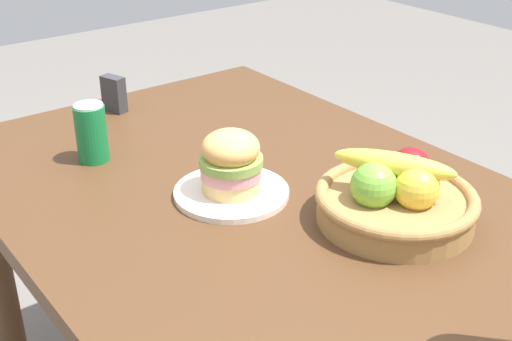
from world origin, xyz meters
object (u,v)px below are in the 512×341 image
fruit_basket (396,198)px  soda_can (91,133)px  plate (231,193)px  napkin_holder (114,94)px  sandwich (231,161)px

fruit_basket → soda_can: bearing=-150.0°
soda_can → fruit_basket: fruit_basket is taller
plate → napkin_holder: 0.54m
napkin_holder → plate: bearing=-20.1°
plate → soda_can: bearing=-155.0°
plate → fruit_basket: (0.25, 0.18, 0.04)m
plate → soda_can: soda_can is taller
plate → napkin_holder: bearing=177.7°
sandwich → soda_can: sandwich is taller
plate → soda_can: (-0.31, -0.14, 0.06)m
plate → fruit_basket: size_ratio=0.77×
plate → sandwich: 0.07m
sandwich → soda_can: (-0.31, -0.14, -0.01)m
plate → napkin_holder: (-0.54, 0.02, 0.04)m
soda_can → napkin_holder: (-0.23, 0.16, -0.02)m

